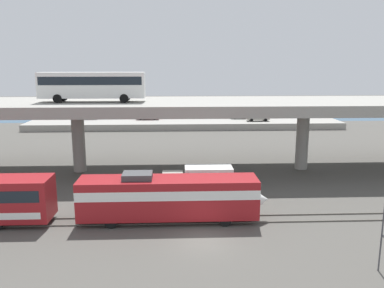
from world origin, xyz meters
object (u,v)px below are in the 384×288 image
(parked_car_1, at_px, (258,117))
(train_locomotive, at_px, (177,196))
(parked_car_0, at_px, (240,115))
(parked_car_2, at_px, (148,116))
(transit_bus_on_overpass, at_px, (92,84))
(parked_car_3, at_px, (88,115))
(service_truck_west, at_px, (199,181))

(parked_car_1, bearing_deg, train_locomotive, -109.09)
(parked_car_0, bearing_deg, parked_car_2, -178.15)
(transit_bus_on_overpass, xyz_separation_m, parked_car_3, (-8.82, 36.91, -8.46))
(parked_car_0, relative_size, parked_car_2, 0.86)
(transit_bus_on_overpass, bearing_deg, parked_car_1, -128.72)
(service_truck_west, relative_size, parked_car_3, 1.59)
(service_truck_west, distance_m, parked_car_0, 47.15)
(train_locomotive, relative_size, parked_car_1, 3.43)
(train_locomotive, height_order, parked_car_0, train_locomotive)
(parked_car_2, height_order, parked_car_3, same)
(service_truck_west, height_order, parked_car_3, service_truck_west)
(transit_bus_on_overpass, height_order, parked_car_2, transit_bus_on_overpass)
(train_locomotive, distance_m, service_truck_west, 6.36)
(transit_bus_on_overpass, relative_size, parked_car_2, 2.57)
(parked_car_1, height_order, parked_car_3, same)
(parked_car_3, bearing_deg, transit_bus_on_overpass, -76.56)
(transit_bus_on_overpass, bearing_deg, parked_car_2, -96.19)
(parked_car_1, xyz_separation_m, parked_car_3, (-35.04, 4.21, -0.00))
(train_locomotive, distance_m, parked_car_2, 51.39)
(train_locomotive, xyz_separation_m, parked_car_1, (16.60, 47.97, -0.12))
(parked_car_1, relative_size, parked_car_3, 1.07)
(parked_car_1, bearing_deg, parked_car_3, 173.15)
(train_locomotive, distance_m, transit_bus_on_overpass, 19.88)
(parked_car_2, relative_size, parked_car_3, 1.09)
(service_truck_west, bearing_deg, parked_car_0, -104.01)
(service_truck_west, xyz_separation_m, parked_car_3, (-20.64, 46.23, 0.43))
(transit_bus_on_overpass, relative_size, parked_car_0, 2.99)
(service_truck_west, bearing_deg, parked_car_1, -108.91)
(transit_bus_on_overpass, xyz_separation_m, service_truck_west, (11.81, -9.32, -8.90))
(parked_car_1, bearing_deg, parked_car_0, 128.74)
(train_locomotive, relative_size, parked_car_3, 3.65)
(transit_bus_on_overpass, bearing_deg, service_truck_west, 141.72)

